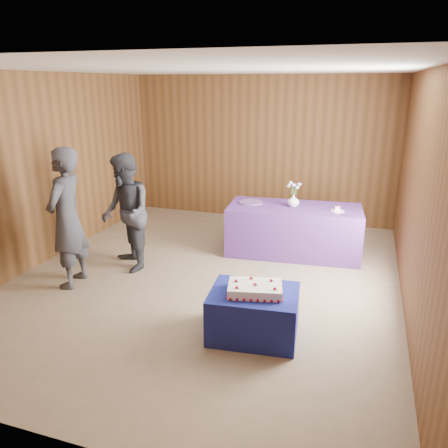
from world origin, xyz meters
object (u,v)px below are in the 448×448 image
at_px(serving_table, 294,230).
at_px(guest_left, 67,219).
at_px(sheet_cake, 255,289).
at_px(vase, 293,200).
at_px(guest_right, 126,213).
at_px(cake_table, 254,314).

bearing_deg(serving_table, guest_left, -147.39).
bearing_deg(sheet_cake, vase, 78.61).
height_order(sheet_cake, vase, vase).
distance_m(sheet_cake, vase, 2.52).
height_order(serving_table, guest_right, guest_right).
distance_m(vase, guest_left, 3.25).
bearing_deg(vase, sheet_cake, -88.89).
distance_m(serving_table, sheet_cake, 2.50).
relative_size(serving_table, vase, 10.65).
bearing_deg(sheet_cake, serving_table, 77.92).
bearing_deg(guest_left, cake_table, 71.74).
bearing_deg(guest_right, guest_left, -76.21).
height_order(guest_left, guest_right, guest_left).
bearing_deg(guest_left, vase, 120.25).
relative_size(sheet_cake, guest_left, 0.35).
bearing_deg(serving_table, cake_table, -95.34).
bearing_deg(serving_table, vase, 156.54).
xyz_separation_m(cake_table, guest_left, (-2.57, 0.45, 0.66)).
relative_size(cake_table, vase, 4.79).
height_order(cake_table, guest_left, guest_left).
height_order(sheet_cake, guest_right, guest_right).
distance_m(sheet_cake, guest_left, 2.66).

